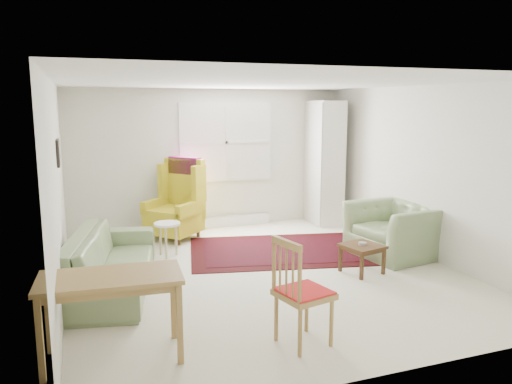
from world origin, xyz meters
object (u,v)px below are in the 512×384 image
object	(u,v)px
stool	(168,239)
cabinet	(324,163)
sofa	(110,250)
wingback_chair	(173,199)
desk	(112,317)
armchair	(395,225)
coffee_table	(362,259)
desk_chair	(304,291)

from	to	relation	value
stool	cabinet	size ratio (longest dim) A/B	0.23
sofa	stool	size ratio (longest dim) A/B	4.50
wingback_chair	sofa	bearing A→B (deg)	-73.62
desk	stool	bearing A→B (deg)	71.00
armchair	coffee_table	size ratio (longest dim) A/B	2.49
coffee_table	desk_chair	xyz separation A→B (m)	(-1.59, -1.55, 0.32)
stool	cabinet	xyz separation A→B (m)	(3.18, 1.18, 0.89)
armchair	desk_chair	world-z (taller)	desk_chair
coffee_table	stool	distance (m)	2.82
armchair	coffee_table	world-z (taller)	armchair
armchair	coffee_table	xyz separation A→B (m)	(-0.87, -0.52, -0.27)
coffee_table	desk_chair	world-z (taller)	desk_chair
armchair	desk	xyz separation A→B (m)	(-4.16, -1.75, -0.08)
stool	desk	xyz separation A→B (m)	(-0.98, -2.86, 0.13)
sofa	stool	world-z (taller)	sofa
armchair	stool	bearing A→B (deg)	-117.88
coffee_table	desk	world-z (taller)	desk
sofa	cabinet	bearing A→B (deg)	-49.20
wingback_chair	cabinet	distance (m)	2.95
stool	cabinet	bearing A→B (deg)	20.37
armchair	desk	distance (m)	4.52
wingback_chair	stool	xyz separation A→B (m)	(-0.28, -0.94, -0.42)
cabinet	desk_chair	size ratio (longest dim) A/B	2.21
sofa	desk	world-z (taller)	sofa
coffee_table	sofa	bearing A→B (deg)	169.54
sofa	stool	distance (m)	1.37
stool	coffee_table	bearing A→B (deg)	-35.05
desk	desk_chair	world-z (taller)	desk_chair
wingback_chair	desk	distance (m)	4.01
coffee_table	cabinet	distance (m)	3.08
desk_chair	sofa	bearing A→B (deg)	23.82
desk	desk_chair	size ratio (longest dim) A/B	1.17
coffee_table	cabinet	world-z (taller)	cabinet
wingback_chair	desk_chair	world-z (taller)	wingback_chair
coffee_table	stool	xyz separation A→B (m)	(-2.31, 1.62, 0.06)
cabinet	sofa	bearing A→B (deg)	-147.83
armchair	coffee_table	distance (m)	1.04
armchair	desk_chair	xyz separation A→B (m)	(-2.46, -2.07, 0.05)
stool	desk	world-z (taller)	desk
sofa	armchair	size ratio (longest dim) A/B	1.96
cabinet	stool	bearing A→B (deg)	-156.08
wingback_chair	armchair	bearing A→B (deg)	11.52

